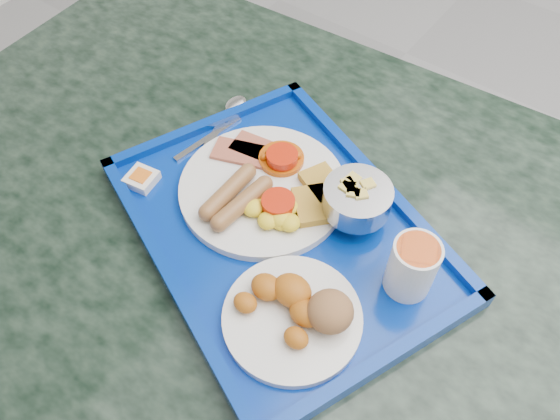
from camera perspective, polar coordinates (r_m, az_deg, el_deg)
name	(u,v)px	position (r m, az deg, el deg)	size (l,w,h in m)	color
table	(276,287)	(0.97, -0.42, -8.01)	(1.34, 0.94, 0.80)	slate
tray	(280,230)	(0.77, 0.00, -2.07)	(0.57, 0.50, 0.03)	#032A95
main_plate	(266,189)	(0.79, -1.50, 2.22)	(0.24, 0.24, 0.04)	silver
bread_plate	(298,312)	(0.68, 1.90, -10.57)	(0.17, 0.17, 0.06)	silver
fruit_bowl	(357,199)	(0.74, 8.02, 1.15)	(0.09, 0.09, 0.07)	#A9A9AB
juice_cup	(412,266)	(0.69, 13.67, -5.69)	(0.06, 0.06, 0.08)	white
spoon	(228,113)	(0.91, -5.42, 10.07)	(0.05, 0.17, 0.01)	#A9A9AB
knife	(211,141)	(0.87, -7.24, 7.17)	(0.01, 0.18, 0.00)	#A9A9AB
jam_packet	(142,179)	(0.83, -14.27, 3.20)	(0.05, 0.05, 0.02)	white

